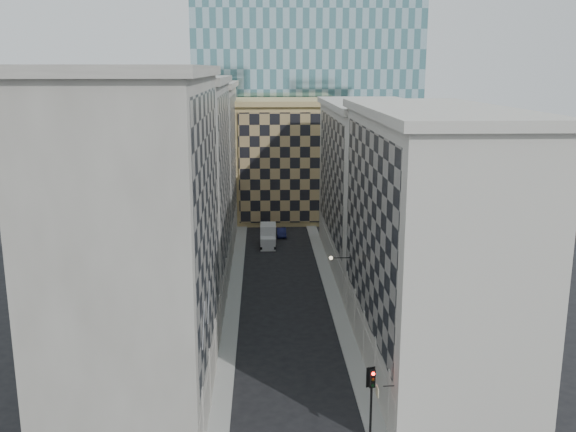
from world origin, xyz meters
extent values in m
cube|color=#999A94|center=(-5.25, 30.00, 0.07)|extent=(1.50, 100.00, 0.15)
cube|color=#999A94|center=(5.25, 30.00, 0.07)|extent=(1.50, 100.00, 0.15)
cube|color=gray|center=(-11.00, 11.00, 11.50)|extent=(10.00, 22.00, 23.00)
cube|color=gray|center=(-6.12, 11.00, 13.00)|extent=(0.25, 19.36, 18.00)
cube|color=gray|center=(-6.20, 11.00, 1.60)|extent=(0.45, 21.12, 3.20)
cube|color=gray|center=(-11.00, 11.00, 23.35)|extent=(10.80, 22.80, 0.70)
cylinder|color=gray|center=(-6.35, 2.75, 2.20)|extent=(0.90, 0.90, 4.40)
cylinder|color=gray|center=(-6.35, 8.25, 2.20)|extent=(0.90, 0.90, 4.40)
cylinder|color=gray|center=(-6.35, 13.75, 2.20)|extent=(0.90, 0.90, 4.40)
cylinder|color=gray|center=(-6.35, 19.25, 2.20)|extent=(0.90, 0.90, 4.40)
cube|color=gray|center=(-11.00, 33.00, 11.00)|extent=(10.00, 22.00, 22.00)
cube|color=gray|center=(-6.12, 33.00, 12.50)|extent=(0.25, 19.36, 17.00)
cube|color=gray|center=(-6.20, 33.00, 1.60)|extent=(0.45, 21.12, 3.20)
cube|color=gray|center=(-11.00, 33.00, 22.35)|extent=(10.80, 22.80, 0.70)
cylinder|color=gray|center=(-6.35, 24.75, 2.20)|extent=(0.90, 0.90, 4.40)
cylinder|color=gray|center=(-6.35, 30.25, 2.20)|extent=(0.90, 0.90, 4.40)
cylinder|color=gray|center=(-6.35, 35.75, 2.20)|extent=(0.90, 0.90, 4.40)
cylinder|color=gray|center=(-6.35, 41.25, 2.20)|extent=(0.90, 0.90, 4.40)
cube|color=gray|center=(-11.00, 55.00, 10.50)|extent=(10.00, 22.00, 21.00)
cube|color=gray|center=(-6.12, 55.00, 12.00)|extent=(0.25, 19.36, 16.00)
cube|color=gray|center=(-6.20, 55.00, 1.60)|extent=(0.45, 21.12, 3.20)
cube|color=gray|center=(-11.00, 55.00, 21.35)|extent=(10.80, 22.80, 0.70)
cylinder|color=gray|center=(-6.35, 46.75, 2.20)|extent=(0.90, 0.90, 4.40)
cylinder|color=gray|center=(-6.35, 52.25, 2.20)|extent=(0.90, 0.90, 4.40)
cylinder|color=gray|center=(-6.35, 57.75, 2.20)|extent=(0.90, 0.90, 4.40)
cylinder|color=gray|center=(-6.35, 63.25, 2.20)|extent=(0.90, 0.90, 4.40)
cube|color=beige|center=(11.00, 15.00, 10.00)|extent=(10.00, 26.00, 20.00)
cube|color=gray|center=(6.12, 15.00, 11.50)|extent=(0.25, 22.88, 15.00)
cube|color=beige|center=(6.20, 15.00, 1.60)|extent=(0.45, 24.96, 3.20)
cube|color=beige|center=(11.00, 15.00, 20.35)|extent=(10.80, 26.80, 0.70)
cylinder|color=beige|center=(6.35, 4.60, 2.20)|extent=(0.90, 0.90, 4.40)
cylinder|color=beige|center=(6.35, 9.80, 2.20)|extent=(0.90, 0.90, 4.40)
cylinder|color=beige|center=(6.35, 15.00, 2.20)|extent=(0.90, 0.90, 4.40)
cylinder|color=beige|center=(6.35, 20.20, 2.20)|extent=(0.90, 0.90, 4.40)
cylinder|color=beige|center=(6.35, 25.40, 2.20)|extent=(0.90, 0.90, 4.40)
cube|color=beige|center=(11.00, 42.00, 9.50)|extent=(10.00, 28.00, 19.00)
cube|color=gray|center=(6.12, 42.00, 11.00)|extent=(0.25, 24.64, 14.00)
cube|color=beige|center=(6.20, 42.00, 1.60)|extent=(0.45, 26.88, 3.20)
cube|color=beige|center=(11.00, 42.00, 19.35)|extent=(10.80, 28.80, 0.70)
cube|color=tan|center=(2.00, 68.00, 9.00)|extent=(16.00, 14.00, 18.00)
cube|color=tan|center=(2.00, 60.90, 9.00)|extent=(15.20, 0.25, 16.50)
cube|color=tan|center=(2.00, 68.00, 18.40)|extent=(16.80, 14.80, 0.80)
cube|color=#292420|center=(0.00, 82.00, 14.00)|extent=(6.00, 6.00, 28.00)
cube|color=#292420|center=(0.00, 82.00, 28.70)|extent=(7.00, 7.00, 1.40)
cylinder|color=gray|center=(-5.90, 4.00, 8.00)|extent=(0.10, 2.33, 2.33)
cylinder|color=gray|center=(-5.90, 8.00, 8.00)|extent=(0.10, 2.33, 2.33)
cylinder|color=black|center=(5.10, 24.00, 6.20)|extent=(1.80, 0.08, 0.08)
sphere|color=#FFE5B2|center=(4.20, 24.00, 6.20)|extent=(0.36, 0.36, 0.36)
cylinder|color=black|center=(4.68, 3.81, 1.91)|extent=(0.15, 0.15, 3.52)
cube|color=black|center=(4.68, 3.81, 4.28)|extent=(0.44, 0.40, 1.21)
cube|color=black|center=(4.63, 4.00, 4.28)|extent=(0.60, 0.20, 1.38)
sphere|color=#FF0C07|center=(4.73, 3.64, 4.69)|extent=(0.22, 0.22, 0.22)
sphere|color=#331E05|center=(4.73, 3.64, 4.28)|extent=(0.22, 0.22, 0.22)
sphere|color=black|center=(4.73, 3.64, 3.87)|extent=(0.22, 0.22, 0.22)
cube|color=silver|center=(-1.44, 48.90, 0.82)|extent=(2.04, 2.22, 1.64)
cube|color=silver|center=(-1.41, 51.27, 1.41)|extent=(2.14, 3.31, 2.83)
cylinder|color=black|center=(-2.36, 48.18, 0.41)|extent=(0.28, 0.82, 0.82)
cylinder|color=black|center=(-0.54, 48.15, 0.41)|extent=(0.28, 0.82, 0.82)
cylinder|color=black|center=(-2.31, 52.38, 0.41)|extent=(0.28, 0.82, 0.82)
cylinder|color=black|center=(-0.48, 52.35, 0.41)|extent=(0.28, 0.82, 0.82)
imported|color=#0E1236|center=(0.54, 55.45, 0.62)|extent=(1.32, 3.74, 1.23)
cylinder|color=black|center=(5.60, 3.00, 4.15)|extent=(0.71, 0.09, 0.06)
cube|color=tan|center=(4.90, 3.00, 3.80)|extent=(0.08, 0.62, 0.62)
camera|label=1|loc=(-2.21, -33.30, 23.52)|focal=40.00mm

